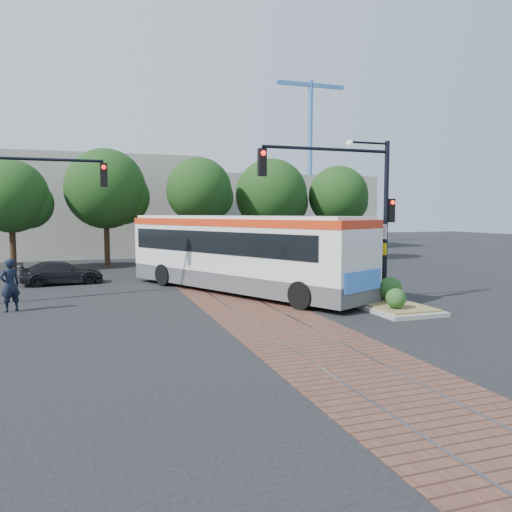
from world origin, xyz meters
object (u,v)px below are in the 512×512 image
object	(u,v)px
traffic_island	(379,297)
officer	(10,285)
city_bus	(239,250)
signal_pole_left	(13,204)
signal_pole_main	(358,196)
parked_car	(62,273)

from	to	relation	value
traffic_island	officer	bearing A→B (deg)	166.57
city_bus	signal_pole_left	xyz separation A→B (m)	(-9.02, 0.12, 1.97)
officer	traffic_island	bearing A→B (deg)	134.92
signal_pole_main	signal_pole_left	distance (m)	13.14
city_bus	traffic_island	world-z (taller)	city_bus
signal_pole_main	signal_pole_left	world-z (taller)	signal_pole_main
officer	parked_car	size ratio (longest dim) A/B	0.49
traffic_island	signal_pole_main	distance (m)	3.95
traffic_island	city_bus	bearing A→B (deg)	131.10
signal_pole_main	parked_car	distance (m)	15.04
city_bus	signal_pole_left	bearing A→B (deg)	152.27
city_bus	officer	xyz separation A→B (m)	(-9.02, -1.63, -0.93)
city_bus	parked_car	bearing A→B (deg)	119.08
city_bus	signal_pole_left	distance (m)	9.23
traffic_island	officer	xyz separation A→B (m)	(-13.18, 3.15, 0.63)
city_bus	signal_pole_main	xyz separation A→B (m)	(3.21, -4.69, 2.26)
signal_pole_left	officer	distance (m)	3.39
traffic_island	signal_pole_left	xyz separation A→B (m)	(-13.19, 4.89, 3.54)
traffic_island	officer	size ratio (longest dim) A/B	2.71
signal_pole_main	parked_car	world-z (taller)	signal_pole_main
signal_pole_left	parked_car	distance (m)	6.16
signal_pole_main	signal_pole_left	xyz separation A→B (m)	(-12.23, 4.80, -0.29)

